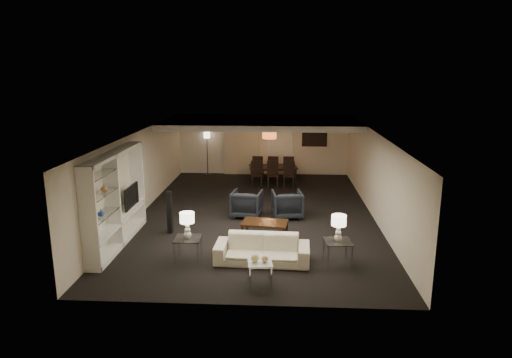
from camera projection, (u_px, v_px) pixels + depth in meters
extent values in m
plane|color=black|center=(256.00, 214.00, 13.87)|extent=(11.00, 11.00, 0.00)
cube|color=silver|center=(256.00, 132.00, 13.28)|extent=(7.00, 11.00, 0.02)
cube|color=beige|center=(263.00, 144.00, 18.91)|extent=(7.00, 0.02, 2.50)
cube|color=beige|center=(239.00, 242.00, 8.24)|extent=(7.00, 0.02, 2.50)
cube|color=beige|center=(140.00, 173.00, 13.76)|extent=(0.02, 11.00, 2.50)
cube|color=beige|center=(375.00, 176.00, 13.38)|extent=(0.02, 11.00, 2.50)
cube|color=silver|center=(261.00, 122.00, 16.70)|extent=(7.00, 4.00, 0.20)
cube|color=beige|center=(242.00, 146.00, 18.89)|extent=(1.50, 0.12, 2.40)
cube|color=silver|center=(280.00, 149.00, 18.89)|extent=(0.90, 0.05, 2.10)
cube|color=#142D38|center=(314.00, 138.00, 18.69)|extent=(0.95, 0.04, 0.65)
cylinder|color=#D8591E|center=(269.00, 135.00, 16.80)|extent=(0.52, 0.52, 0.24)
imported|color=beige|center=(262.00, 249.00, 10.35)|extent=(2.17, 0.93, 0.62)
imported|color=black|center=(247.00, 204.00, 13.57)|extent=(0.96, 0.98, 0.79)
imported|color=black|center=(287.00, 204.00, 13.50)|extent=(0.96, 0.98, 0.79)
sphere|color=#EDD87D|center=(255.00, 258.00, 9.23)|extent=(0.16, 0.16, 0.16)
sphere|color=tan|center=(265.00, 259.00, 9.22)|extent=(0.14, 0.14, 0.14)
imported|color=black|center=(128.00, 196.00, 11.98)|extent=(1.01, 0.13, 0.58)
imported|color=#2547A1|center=(101.00, 213.00, 10.29)|extent=(0.15, 0.15, 0.16)
imported|color=#AD7239|center=(104.00, 188.00, 10.45)|extent=(0.16, 0.16, 0.16)
cube|color=black|center=(170.00, 212.00, 12.15)|extent=(0.14, 0.14, 1.16)
imported|color=black|center=(273.00, 175.00, 17.63)|extent=(1.92, 1.20, 0.64)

